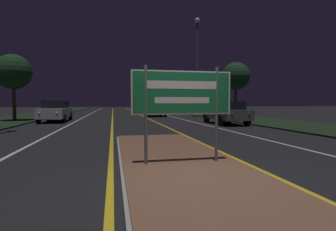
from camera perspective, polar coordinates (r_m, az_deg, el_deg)
ground_plane at (r=4.78m, az=6.89°, el=-14.45°), size 160.00×160.00×0.00m
median_island at (r=5.88m, az=3.06°, el=-10.72°), size 2.69×10.06×0.10m
verge_left at (r=25.65m, az=-30.09°, el=-0.60°), size 5.00×100.00×0.08m
verge_right at (r=26.72m, az=12.40°, el=-0.16°), size 5.00×100.00×0.08m
centre_line_yellow_left at (r=29.35m, az=-11.98°, el=0.04°), size 0.12×70.00×0.01m
centre_line_yellow_right at (r=29.51m, az=-6.00°, el=0.11°), size 0.12×70.00×0.01m
lane_line_white_left at (r=29.48m, az=-17.16°, el=-0.01°), size 0.12×70.00×0.01m
lane_line_white_right at (r=29.90m, az=-0.92°, el=0.16°), size 0.12×70.00×0.01m
edge_line_white_left at (r=29.91m, az=-22.89°, el=-0.07°), size 0.10×70.00×0.01m
edge_line_white_right at (r=30.61m, az=4.61°, el=0.21°), size 0.10×70.00×0.01m
highway_sign at (r=5.71m, az=3.12°, el=4.24°), size 2.22×0.07×2.11m
streetlight_right_near at (r=25.07m, az=6.35°, el=12.68°), size 0.48×0.48×9.23m
car_receding_0 at (r=17.46m, az=12.51°, el=0.70°), size 1.89×4.23×1.48m
car_receding_1 at (r=26.89m, az=-2.88°, el=1.42°), size 1.93×4.34×1.42m
car_receding_2 at (r=39.78m, az=-6.05°, el=1.92°), size 2.01×4.31×1.47m
car_receding_3 at (r=52.02m, az=-3.71°, el=2.18°), size 2.02×4.22×1.51m
car_approaching_0 at (r=21.02m, az=-23.25°, el=0.93°), size 1.85×4.60×1.54m
warning_sign at (r=29.00m, az=9.76°, el=2.76°), size 0.60×0.06×2.16m
roadside_palm_left at (r=22.45m, az=-30.64°, el=8.15°), size 2.55×2.55×4.85m
roadside_palm_right at (r=24.08m, az=14.52°, el=8.23°), size 2.44×2.44×4.87m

